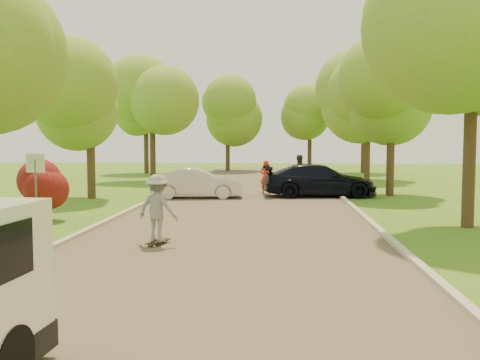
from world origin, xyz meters
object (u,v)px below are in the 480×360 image
(skateboarder, at_px, (158,208))
(person_striped, at_px, (266,177))
(street_sign, at_px, (36,175))
(longboard, at_px, (158,242))
(person_olive, at_px, (299,172))
(silver_sedan, at_px, (197,183))
(dark_sedan, at_px, (320,181))

(skateboarder, height_order, person_striped, skateboarder)
(street_sign, height_order, person_striped, street_sign)
(street_sign, distance_m, longboard, 4.96)
(street_sign, height_order, skateboarder, street_sign)
(street_sign, xyz_separation_m, person_olive, (8.13, 13.40, -0.66))
(silver_sedan, height_order, dark_sedan, dark_sedan)
(street_sign, xyz_separation_m, dark_sedan, (8.92, 9.35, -0.83))
(street_sign, relative_size, person_olive, 1.21)
(silver_sedan, bearing_deg, person_striped, -60.40)
(dark_sedan, bearing_deg, street_sign, 131.58)
(silver_sedan, distance_m, dark_sedan, 5.57)
(street_sign, relative_size, longboard, 2.51)
(longboard, xyz_separation_m, skateboarder, (0.00, 0.00, 0.83))
(street_sign, distance_m, silver_sedan, 9.10)
(dark_sedan, relative_size, longboard, 5.89)
(dark_sedan, bearing_deg, person_olive, 6.34)
(dark_sedan, bearing_deg, skateboarder, 152.88)
(longboard, distance_m, person_striped, 13.15)
(person_striped, bearing_deg, longboard, 87.58)
(street_sign, bearing_deg, person_olive, 58.74)
(silver_sedan, bearing_deg, skateboarder, 176.89)
(street_sign, xyz_separation_m, skateboarder, (4.12, -2.33, -0.64))
(silver_sedan, xyz_separation_m, person_olive, (4.69, 5.02, 0.24))
(dark_sedan, relative_size, person_striped, 3.16)
(skateboarder, bearing_deg, street_sign, -10.48)
(person_olive, bearing_deg, skateboarder, 71.39)
(silver_sedan, distance_m, person_striped, 3.74)
(person_olive, bearing_deg, silver_sedan, 42.65)
(street_sign, bearing_deg, silver_sedan, 67.66)
(skateboarder, relative_size, person_olive, 0.90)
(silver_sedan, relative_size, longboard, 4.65)
(skateboarder, xyz_separation_m, person_olive, (4.01, 15.73, -0.02))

